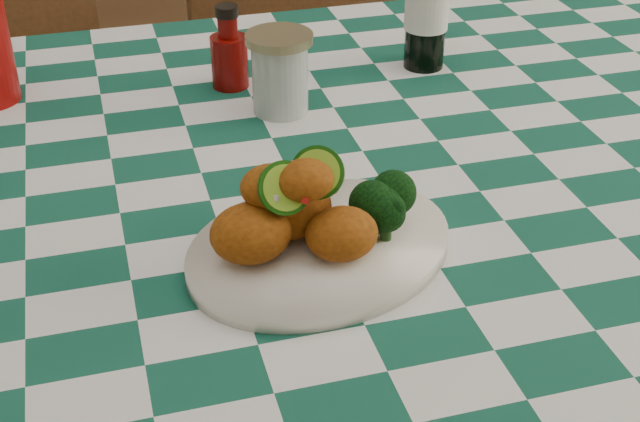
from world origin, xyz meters
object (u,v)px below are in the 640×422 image
object	(u,v)px
ketchup_bottle	(229,47)
wooden_chair_left	(54,171)
dining_table	(289,394)
mason_jar	(280,73)
plate	(320,248)
wooden_chair_right	(307,130)
fried_chicken_pile	(303,203)

from	to	relation	value
ketchup_bottle	wooden_chair_left	world-z (taller)	ketchup_bottle
dining_table	mason_jar	bearing A→B (deg)	77.79
plate	wooden_chair_right	distance (m)	1.03
ketchup_bottle	mason_jar	size ratio (longest dim) A/B	1.08
fried_chicken_pile	ketchup_bottle	distance (m)	0.44
dining_table	wooden_chair_left	world-z (taller)	wooden_chair_left
dining_table	ketchup_bottle	size ratio (longest dim) A/B	13.87
mason_jar	wooden_chair_right	size ratio (longest dim) A/B	0.13
fried_chicken_pile	mason_jar	xyz separation A→B (m)	(0.06, 0.34, -0.01)
plate	wooden_chair_right	world-z (taller)	wooden_chair_right
dining_table	ketchup_bottle	xyz separation A→B (m)	(-0.02, 0.24, 0.45)
plate	fried_chicken_pile	world-z (taller)	fried_chicken_pile
wooden_chair_right	fried_chicken_pile	bearing A→B (deg)	-110.81
mason_jar	wooden_chair_left	bearing A→B (deg)	121.71
dining_table	wooden_chair_right	size ratio (longest dim) A/B	1.91
plate	wooden_chair_left	bearing A→B (deg)	108.60
wooden_chair_left	wooden_chair_right	bearing A→B (deg)	-16.18
dining_table	wooden_chair_right	xyz separation A→B (m)	(0.22, 0.73, 0.04)
mason_jar	wooden_chair_left	size ratio (longest dim) A/B	0.13
plate	mason_jar	bearing A→B (deg)	83.32
fried_chicken_pile	wooden_chair_left	world-z (taller)	fried_chicken_pile
ketchup_bottle	mason_jar	xyz separation A→B (m)	(0.05, -0.10, -0.00)
plate	wooden_chair_left	size ratio (longest dim) A/B	0.34
dining_table	ketchup_bottle	distance (m)	0.51
dining_table	plate	size ratio (longest dim) A/B	5.64
dining_table	fried_chicken_pile	bearing A→B (deg)	-97.61
ketchup_bottle	wooden_chair_right	xyz separation A→B (m)	(0.24, 0.49, -0.41)
plate	fried_chicken_pile	xyz separation A→B (m)	(-0.02, 0.00, 0.06)
fried_chicken_pile	ketchup_bottle	size ratio (longest dim) A/B	1.29
plate	fried_chicken_pile	distance (m)	0.06
plate	wooden_chair_left	xyz separation A→B (m)	(-0.30, 0.90, -0.36)
ketchup_bottle	mason_jar	world-z (taller)	ketchup_bottle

